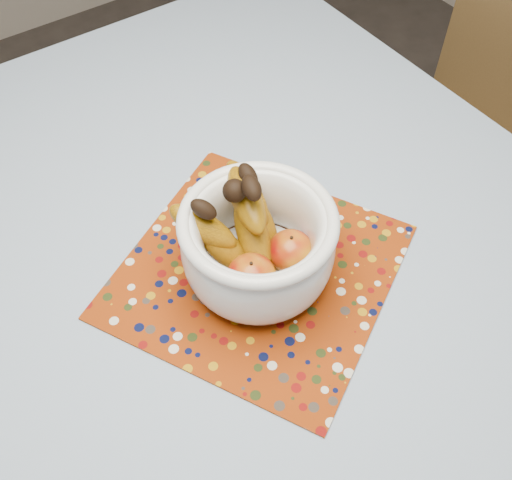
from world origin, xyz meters
The scene contains 5 objects.
table centered at (0.00, 0.00, 0.67)m, with size 1.20×1.20×0.75m.
chair centered at (0.87, 0.05, 0.53)m, with size 0.45×0.45×0.95m.
tablecloth centered at (0.00, 0.00, 0.76)m, with size 1.32×1.32×0.01m, color #6481A8.
placemat centered at (0.07, -0.11, 0.76)m, with size 0.41×0.41×0.00m, color maroon.
fruit_bowl centered at (0.06, -0.11, 0.85)m, with size 0.26×0.25×0.20m.
Camera 1 is at (-0.25, -0.56, 1.55)m, focal length 42.00 mm.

